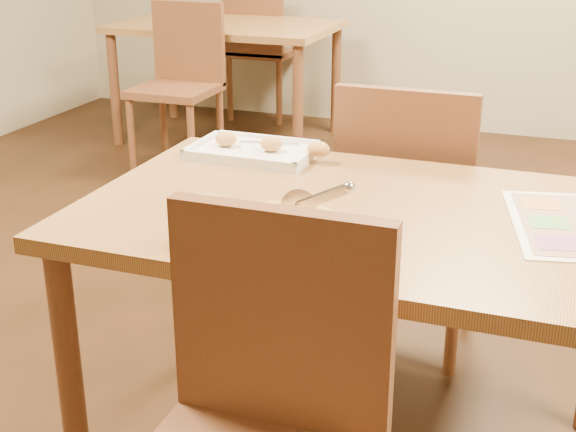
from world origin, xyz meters
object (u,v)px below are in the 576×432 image
(chair_near, at_px, (263,402))
(pizza, at_px, (286,226))
(glass_tumbler, at_px, (205,229))
(pizza_cutter, at_px, (315,200))
(plate, at_px, (288,235))
(appetizer_tray, at_px, (257,151))
(chair_far, at_px, (408,190))
(bg_table, at_px, (227,37))
(bg_chair_far, at_px, (258,37))
(bg_chair_near, at_px, (182,66))
(dining_table, at_px, (356,242))

(chair_near, height_order, pizza, chair_near)
(pizza, relative_size, glass_tumbler, 2.23)
(chair_near, xyz_separation_m, pizza, (-0.10, 0.38, 0.18))
(pizza_cutter, bearing_deg, chair_near, -107.83)
(chair_near, bearing_deg, plate, 103.56)
(pizza_cutter, bearing_deg, plate, -169.00)
(plate, height_order, appetizer_tray, appetizer_tray)
(chair_far, height_order, glass_tumbler, chair_far)
(chair_near, height_order, chair_far, same)
(pizza, xyz_separation_m, pizza_cutter, (0.06, 0.03, 0.06))
(chair_near, bearing_deg, pizza_cutter, 95.76)
(bg_table, xyz_separation_m, pizza_cutter, (1.56, -2.99, 0.17))
(plate, height_order, pizza_cutter, pizza_cutter)
(pizza, bearing_deg, glass_tumbler, -137.05)
(chair_near, distance_m, pizza, 0.43)
(bg_table, relative_size, pizza, 5.31)
(chair_near, height_order, pizza_cutter, chair_near)
(bg_chair_far, bearing_deg, chair_far, 120.65)
(chair_near, relative_size, bg_table, 0.36)
(pizza_cutter, bearing_deg, bg_table, 93.94)
(bg_chair_near, bearing_deg, chair_far, -44.94)
(dining_table, height_order, pizza_cutter, pizza_cutter)
(plate, distance_m, appetizer_tray, 0.60)
(dining_table, distance_m, glass_tumbler, 0.43)
(dining_table, bearing_deg, bg_table, 119.74)
(pizza, xyz_separation_m, glass_tumbler, (-0.13, -0.12, 0.02))
(appetizer_tray, bearing_deg, bg_chair_near, 122.84)
(bg_chair_near, height_order, pizza_cutter, bg_chair_near)
(chair_near, height_order, appetizer_tray, chair_near)
(plate, xyz_separation_m, glass_tumbler, (-0.14, -0.12, 0.04))
(pizza, xyz_separation_m, appetizer_tray, (-0.28, 0.53, -0.01))
(chair_near, bearing_deg, glass_tumbler, 131.62)
(chair_near, height_order, bg_chair_near, same)
(dining_table, xyz_separation_m, plate, (-0.09, -0.22, 0.09))
(appetizer_tray, height_order, glass_tumbler, glass_tumbler)
(pizza, relative_size, appetizer_tray, 0.61)
(pizza, height_order, pizza_cutter, pizza_cutter)
(chair_far, relative_size, bg_chair_near, 1.00)
(chair_near, bearing_deg, chair_far, 90.00)
(chair_near, relative_size, plate, 1.94)
(bg_chair_near, height_order, appetizer_tray, bg_chair_near)
(bg_table, relative_size, bg_chair_near, 2.77)
(chair_far, distance_m, plate, 0.85)
(pizza, bearing_deg, dining_table, 66.33)
(chair_near, distance_m, appetizer_tray, 1.00)
(appetizer_tray, bearing_deg, bg_table, 116.09)
(plate, xyz_separation_m, pizza, (-0.01, 0.00, 0.02))
(dining_table, xyz_separation_m, bg_table, (-1.60, 2.80, 0.00))
(pizza_cutter, distance_m, glass_tumbler, 0.25)
(pizza, bearing_deg, plate, -19.50)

